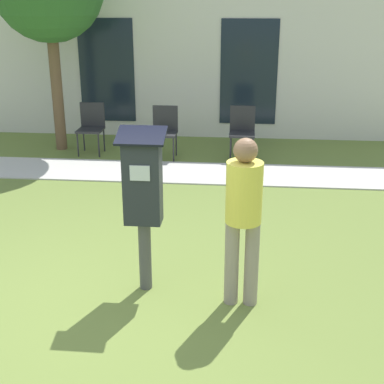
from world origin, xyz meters
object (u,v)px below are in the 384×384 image
outdoor_chair_left (91,124)px  outdoor_chair_middle (165,128)px  person_standing (243,210)px  parking_meter (143,190)px  outdoor_chair_right (242,128)px

outdoor_chair_left → outdoor_chair_middle: (1.35, -0.16, 0.00)m
person_standing → outdoor_chair_middle: person_standing is taller
parking_meter → outdoor_chair_left: size_ratio=1.77×
parking_meter → outdoor_chair_left: 5.04m
outdoor_chair_right → outdoor_chair_middle: bearing=-159.8°
outdoor_chair_middle → outdoor_chair_right: same height
person_standing → outdoor_chair_middle: bearing=102.9°
person_standing → outdoor_chair_right: bearing=86.9°
parking_meter → outdoor_chair_right: parking_meter is taller
parking_meter → outdoor_chair_middle: size_ratio=1.77×
outdoor_chair_left → outdoor_chair_middle: size_ratio=1.00×
parking_meter → outdoor_chair_right: size_ratio=1.77×
person_standing → outdoor_chair_left: 5.60m
outdoor_chair_left → outdoor_chair_middle: bearing=-0.2°
parking_meter → outdoor_chair_middle: (-0.46, 4.52, -0.49)m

